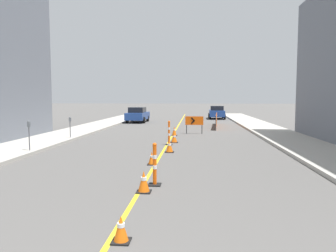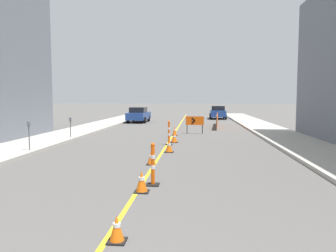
% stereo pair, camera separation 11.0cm
% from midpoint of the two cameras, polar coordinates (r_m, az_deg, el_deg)
% --- Properties ---
extents(lane_stripe, '(0.12, 50.28, 0.01)m').
position_cam_midpoint_polar(lane_stripe, '(26.40, 1.27, -0.62)').
color(lane_stripe, gold).
rests_on(lane_stripe, ground_plane).
extents(sidewalk_left, '(3.03, 50.28, 0.15)m').
position_cam_midpoint_polar(sidewalk_left, '(27.76, -13.72, -0.34)').
color(sidewalk_left, '#ADA89E').
rests_on(sidewalk_left, ground_plane).
extents(sidewalk_right, '(3.03, 50.28, 0.15)m').
position_cam_midpoint_polar(sidewalk_right, '(26.95, 16.73, -0.56)').
color(sidewalk_right, '#ADA89E').
rests_on(sidewalk_right, ground_plane).
extents(traffic_cone_nearest, '(0.33, 0.33, 0.48)m').
position_cam_midpoint_polar(traffic_cone_nearest, '(6.12, -8.72, -17.32)').
color(traffic_cone_nearest, black).
rests_on(traffic_cone_nearest, ground_plane).
extents(traffic_cone_second, '(0.39, 0.39, 0.59)m').
position_cam_midpoint_polar(traffic_cone_second, '(8.98, -4.60, -9.65)').
color(traffic_cone_second, black).
rests_on(traffic_cone_second, ground_plane).
extents(traffic_cone_third, '(0.33, 0.33, 0.51)m').
position_cam_midpoint_polar(traffic_cone_third, '(12.56, -3.11, -5.63)').
color(traffic_cone_third, black).
rests_on(traffic_cone_third, ground_plane).
extents(traffic_cone_fourth, '(0.41, 0.41, 0.57)m').
position_cam_midpoint_polar(traffic_cone_fourth, '(15.37, 0.06, -3.57)').
color(traffic_cone_fourth, black).
rests_on(traffic_cone_fourth, ground_plane).
extents(traffic_cone_fifth, '(0.43, 0.43, 0.55)m').
position_cam_midpoint_polar(traffic_cone_fifth, '(18.72, 0.92, -2.07)').
color(traffic_cone_fifth, black).
rests_on(traffic_cone_fifth, ground_plane).
extents(traffic_cone_farthest, '(0.39, 0.39, 0.63)m').
position_cam_midpoint_polar(traffic_cone_farthest, '(22.17, 0.96, -0.88)').
color(traffic_cone_farthest, black).
rests_on(traffic_cone_farthest, ground_plane).
extents(delineator_post_front, '(0.36, 0.36, 1.26)m').
position_cam_midpoint_polar(delineator_post_front, '(9.60, -2.66, -7.11)').
color(delineator_post_front, black).
rests_on(delineator_post_front, ground_plane).
extents(delineator_post_rear, '(0.35, 0.35, 1.32)m').
position_cam_midpoint_polar(delineator_post_rear, '(17.74, -0.00, -1.45)').
color(delineator_post_rear, black).
rests_on(delineator_post_rear, ground_plane).
extents(arrow_barricade_primary, '(1.28, 0.11, 1.24)m').
position_cam_midpoint_polar(arrow_barricade_primary, '(23.33, 4.46, 0.82)').
color(arrow_barricade_primary, '#EF560C').
rests_on(arrow_barricade_primary, ground_plane).
extents(safety_mesh_fence, '(0.59, 7.05, 1.14)m').
position_cam_midpoint_polar(safety_mesh_fence, '(29.18, 8.31, 0.97)').
color(safety_mesh_fence, '#EF560C').
rests_on(safety_mesh_fence, ground_plane).
extents(parked_car_curb_near, '(1.97, 4.37, 1.59)m').
position_cam_midpoint_polar(parked_car_curb_near, '(34.40, -5.40, 1.97)').
color(parked_car_curb_near, navy).
rests_on(parked_car_curb_near, ground_plane).
extents(parked_car_curb_mid, '(1.95, 4.34, 1.59)m').
position_cam_midpoint_polar(parked_car_curb_mid, '(40.46, 8.40, 2.38)').
color(parked_car_curb_mid, navy).
rests_on(parked_car_curb_mid, ground_plane).
extents(parking_meter_near_curb, '(0.12, 0.11, 1.25)m').
position_cam_midpoint_polar(parking_meter_near_curb, '(20.70, -16.84, 0.53)').
color(parking_meter_near_curb, '#4C4C51').
rests_on(parking_meter_near_curb, sidewalk_left).
extents(parking_meter_far_curb, '(0.12, 0.11, 1.36)m').
position_cam_midpoint_polar(parking_meter_far_curb, '(16.22, -23.24, -0.57)').
color(parking_meter_far_curb, '#4C4C51').
rests_on(parking_meter_far_curb, sidewalk_left).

